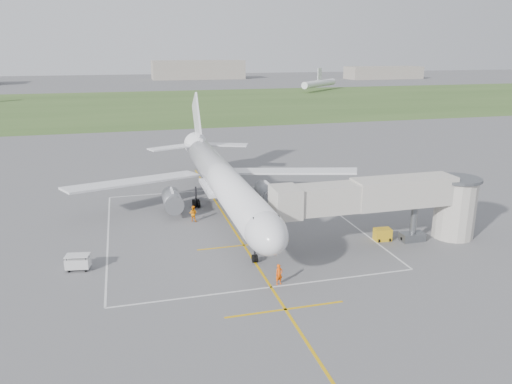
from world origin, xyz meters
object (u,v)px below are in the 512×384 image
object	(u,v)px
baggage_cart	(78,262)
ramp_worker_nose	(279,274)
jet_bridge	(397,201)
gpu_unit	(383,235)
ramp_worker_wing	(193,214)
airliner	(223,180)

from	to	relation	value
baggage_cart	ramp_worker_nose	xyz separation A→B (m)	(17.40, -7.81, 0.17)
jet_bridge	gpu_unit	bearing A→B (deg)	129.45
jet_bridge	ramp_worker_wing	size ratio (longest dim) A/B	11.95
gpu_unit	ramp_worker_nose	world-z (taller)	ramp_worker_nose
airliner	ramp_worker_wing	bearing A→B (deg)	-157.05
airliner	jet_bridge	distance (m)	21.22
gpu_unit	ramp_worker_nose	distance (m)	15.77
baggage_cart	ramp_worker_nose	distance (m)	19.08
baggage_cart	ramp_worker_wing	world-z (taller)	ramp_worker_wing
airliner	jet_bridge	size ratio (longest dim) A/B	2.00
jet_bridge	ramp_worker_wing	bearing A→B (deg)	147.67
baggage_cart	ramp_worker_wing	bearing A→B (deg)	51.54
baggage_cart	ramp_worker_nose	bearing A→B (deg)	-13.62
airliner	baggage_cart	size ratio (longest dim) A/B	19.67
airliner	ramp_worker_nose	xyz separation A→B (m)	(0.85, -20.38, -3.44)
jet_bridge	baggage_cart	bearing A→B (deg)	177.02
jet_bridge	gpu_unit	xyz separation A→B (m)	(-0.79, 0.95, -4.08)
airliner	ramp_worker_wing	size ratio (longest dim) A/B	23.87
gpu_unit	ramp_worker_wing	world-z (taller)	ramp_worker_wing
baggage_cart	airliner	bearing A→B (deg)	47.77
baggage_cart	ramp_worker_wing	distance (m)	16.54
gpu_unit	ramp_worker_wing	size ratio (longest dim) A/B	0.96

